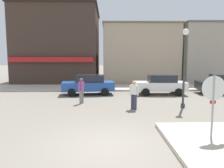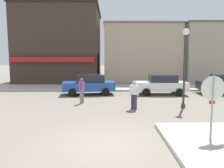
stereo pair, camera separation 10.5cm
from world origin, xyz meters
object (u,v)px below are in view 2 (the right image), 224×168
at_px(lamp_post, 185,56).
at_px(parked_car_second, 161,84).
at_px(pedestrian_crossing_near, 134,94).
at_px(parked_car_nearest, 89,84).
at_px(stop_sign, 212,99).
at_px(pedestrian_crossing_far, 82,90).

distance_m(lamp_post, parked_car_second, 5.14).
bearing_deg(pedestrian_crossing_near, parked_car_nearest, 120.21).
height_order(lamp_post, parked_car_nearest, lamp_post).
bearing_deg(pedestrian_crossing_near, stop_sign, -66.82).
distance_m(stop_sign, parked_car_second, 9.89).
height_order(stop_sign, pedestrian_crossing_far, stop_sign).
xyz_separation_m(stop_sign, parked_car_nearest, (-5.02, 9.90, -0.71)).
bearing_deg(pedestrian_crossing_far, parked_car_nearest, 87.25).
bearing_deg(pedestrian_crossing_far, parked_car_second, 29.85).
height_order(lamp_post, pedestrian_crossing_near, lamp_post).
xyz_separation_m(pedestrian_crossing_near, pedestrian_crossing_far, (-3.12, 1.67, 0.00)).
height_order(stop_sign, parked_car_second, stop_sign).
xyz_separation_m(lamp_post, parked_car_second, (-0.18, 4.67, -2.15)).
xyz_separation_m(stop_sign, parked_car_second, (0.64, 9.84, -0.71)).
distance_m(stop_sign, parked_car_nearest, 11.13).
bearing_deg(parked_car_second, lamp_post, -87.83).
height_order(parked_car_nearest, parked_car_second, same).
distance_m(lamp_post, pedestrian_crossing_near, 3.58).
relative_size(stop_sign, lamp_post, 0.51).
relative_size(stop_sign, pedestrian_crossing_near, 1.43).
relative_size(stop_sign, parked_car_nearest, 0.55).
bearing_deg(pedestrian_crossing_far, lamp_post, -12.42).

